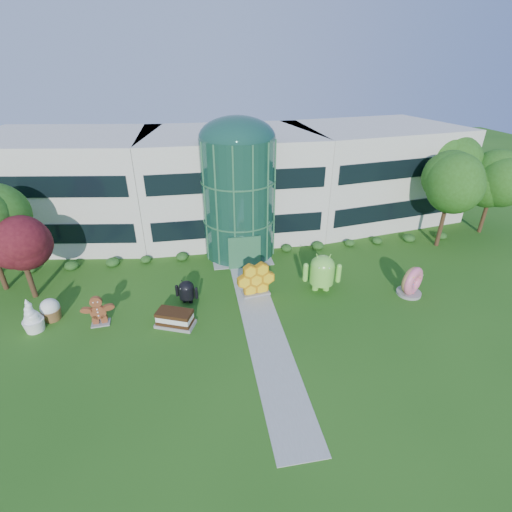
{
  "coord_description": "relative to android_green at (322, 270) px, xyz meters",
  "views": [
    {
      "loc": [
        -3.74,
        -17.21,
        15.09
      ],
      "look_at": [
        0.41,
        6.0,
        2.6
      ],
      "focal_mm": 26.0,
      "sensor_mm": 36.0,
      "label": 1
    }
  ],
  "objects": [
    {
      "name": "ground",
      "position": [
        -5.06,
        -4.77,
        -1.63
      ],
      "size": [
        140.0,
        140.0,
        0.0
      ],
      "primitive_type": "plane",
      "color": "#215114",
      "rests_on": "ground"
    },
    {
      "name": "building",
      "position": [
        -5.06,
        13.23,
        3.02
      ],
      "size": [
        46.0,
        15.0,
        9.3
      ],
      "primitive_type": null,
      "color": "beige",
      "rests_on": "ground"
    },
    {
      "name": "atrium",
      "position": [
        -5.06,
        7.23,
        3.27
      ],
      "size": [
        6.0,
        6.0,
        9.8
      ],
      "primitive_type": "cylinder",
      "color": "#194738",
      "rests_on": "ground"
    },
    {
      "name": "walkway",
      "position": [
        -5.06,
        -2.77,
        -1.61
      ],
      "size": [
        2.4,
        20.0,
        0.04
      ],
      "primitive_type": "cube",
      "color": "#9E9E93",
      "rests_on": "ground"
    },
    {
      "name": "tree_red",
      "position": [
        -20.56,
        2.73,
        1.37
      ],
      "size": [
        4.0,
        4.0,
        6.0
      ],
      "primitive_type": null,
      "color": "#3F0C14",
      "rests_on": "ground"
    },
    {
      "name": "trees_backdrop",
      "position": [
        -5.06,
        8.23,
        2.57
      ],
      "size": [
        52.0,
        8.0,
        8.4
      ],
      "primitive_type": null,
      "color": "#244F13",
      "rests_on": "ground"
    },
    {
      "name": "android_green",
      "position": [
        0.0,
        0.0,
        0.0
      ],
      "size": [
        3.24,
        2.52,
        3.26
      ],
      "primitive_type": null,
      "rotation": [
        0.0,
        0.0,
        -0.23
      ],
      "color": "#73CE42",
      "rests_on": "ground"
    },
    {
      "name": "android_black",
      "position": [
        -9.75,
        0.09,
        -0.65
      ],
      "size": [
        2.04,
        1.73,
        1.96
      ],
      "primitive_type": null,
      "rotation": [
        0.0,
        0.0,
        -0.39
      ],
      "color": "black",
      "rests_on": "ground"
    },
    {
      "name": "donut",
      "position": [
        6.12,
        -1.72,
        -0.51
      ],
      "size": [
        2.39,
        2.0,
        2.25
      ],
      "primitive_type": null,
      "rotation": [
        0.0,
        0.0,
        0.54
      ],
      "color": "#EF5B89",
      "rests_on": "ground"
    },
    {
      "name": "gingerbread",
      "position": [
        -15.31,
        -1.38,
        -0.58
      ],
      "size": [
        2.33,
        1.03,
        2.1
      ],
      "primitive_type": null,
      "rotation": [
        0.0,
        0.0,
        0.07
      ],
      "color": "maroon",
      "rests_on": "ground"
    },
    {
      "name": "ice_cream_sandwich",
      "position": [
        -10.55,
        -2.41,
        -1.08
      ],
      "size": [
        2.73,
        2.07,
        1.09
      ],
      "primitive_type": null,
      "rotation": [
        0.0,
        0.0,
        -0.39
      ],
      "color": "black",
      "rests_on": "ground"
    },
    {
      "name": "honeycomb",
      "position": [
        -4.84,
        0.26,
        -0.49
      ],
      "size": [
        3.02,
        1.44,
        2.28
      ],
      "primitive_type": null,
      "rotation": [
        0.0,
        0.0,
        0.14
      ],
      "color": "yellow",
      "rests_on": "ground"
    },
    {
      "name": "froyo",
      "position": [
        -19.24,
        -1.32,
        -0.48
      ],
      "size": [
        1.39,
        1.39,
        2.3
      ],
      "primitive_type": null,
      "rotation": [
        0.0,
        0.0,
        -0.04
      ],
      "color": "white",
      "rests_on": "ground"
    },
    {
      "name": "cupcake",
      "position": [
        -18.5,
        -0.31,
        -0.86
      ],
      "size": [
        1.53,
        1.53,
        1.54
      ],
      "primitive_type": null,
      "rotation": [
        0.0,
        0.0,
        -0.21
      ],
      "color": "white",
      "rests_on": "ground"
    }
  ]
}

